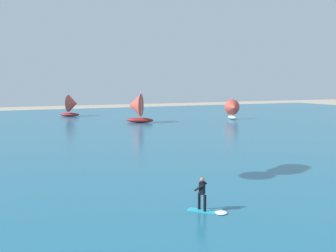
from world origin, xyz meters
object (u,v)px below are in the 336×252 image
at_px(kitesurfer, 206,199).
at_px(sailboat_mid_right, 233,109).
at_px(sailboat_near_shore, 72,105).
at_px(sailboat_mid_left, 136,108).

xyz_separation_m(kitesurfer, sailboat_mid_right, (28.96, 40.68, 1.11)).
distance_m(kitesurfer, sailboat_mid_right, 49.95).
height_order(kitesurfer, sailboat_near_shore, sailboat_near_shore).
height_order(sailboat_mid_right, sailboat_mid_left, sailboat_mid_left).
bearing_deg(sailboat_mid_left, kitesurfer, -106.18).
distance_m(kitesurfer, sailboat_mid_left, 44.06).
bearing_deg(kitesurfer, sailboat_near_shore, 84.30).
height_order(kitesurfer, sailboat_mid_left, sailboat_mid_left).
bearing_deg(sailboat_near_shore, kitesurfer, -95.70).
bearing_deg(sailboat_mid_left, sailboat_mid_right, -5.47).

